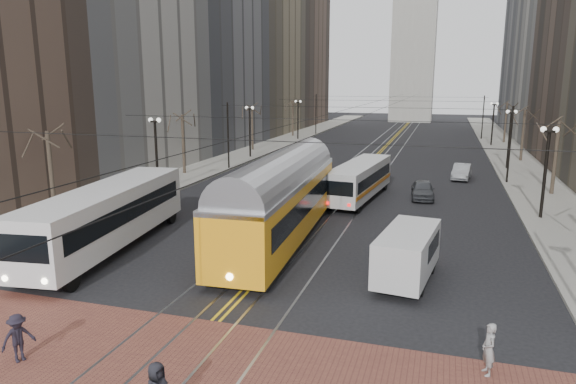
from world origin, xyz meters
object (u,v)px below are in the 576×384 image
Objects in this scene: cargo_van at (407,256)px; sedan_silver at (462,172)px; transit_bus at (108,219)px; pedestrian_b at (489,349)px; sedan_grey at (423,190)px; pedestrian_d at (18,338)px; rear_bus at (360,181)px; streetcar at (281,207)px.

sedan_silver is (2.89, 26.16, -0.47)m from cargo_van.
transit_bus is 8.11× the size of pedestrian_b.
pedestrian_d is (-10.91, -27.26, 0.10)m from sedan_grey.
sedan_grey is 2.60× the size of pedestrian_d.
rear_bus is 4.80m from sedan_grey.
pedestrian_b is (2.86, -6.78, -0.33)m from cargo_van.
transit_bus is 11.03m from pedestrian_d.
cargo_van is 17.01m from sedan_grey.
sedan_grey is 29.36m from pedestrian_d.
streetcar is at bearing -96.53° from rear_bus.
pedestrian_b is at bearing -87.33° from sedan_grey.
pedestrian_b is (17.98, -6.72, -0.82)m from transit_bus.
pedestrian_d is (-6.46, -25.57, -0.57)m from rear_bus.
pedestrian_d reaches higher than sedan_silver.
streetcar reaches higher than pedestrian_d.
cargo_van reaches higher than pedestrian_d.
sedan_grey is (6.95, 12.96, -1.18)m from streetcar.
streetcar reaches higher than transit_bus.
rear_bus is at bearing -117.71° from sedan_silver.
cargo_van is (15.12, 0.06, -0.49)m from transit_bus.
sedan_grey reaches higher than sedan_silver.
sedan_silver is 2.55× the size of pedestrian_b.
rear_bus reaches higher than sedan_silver.
transit_bus reaches higher than sedan_silver.
pedestrian_b is (9.92, -10.82, -1.05)m from streetcar.
streetcar reaches higher than sedan_silver.
streetcar is 14.76m from sedan_grey.
transit_bus reaches higher than pedestrian_b.
cargo_van is 3.21× the size of pedestrian_b.
sedan_silver is at bearing 61.57° from rear_bus.
pedestrian_d is (-11.02, -10.26, -0.35)m from cargo_van.
cargo_van is at bearing -67.44° from rear_bus.
pedestrian_d is (-3.96, -14.30, -1.08)m from streetcar.
cargo_van is at bearing -173.18° from pedestrian_b.
transit_bus is at bearing -118.49° from rear_bus.
transit_bus is 15.13m from cargo_van.
streetcar is at bearing 11.37° from pedestrian_d.
sedan_grey is 9.64m from sedan_silver.
cargo_van is at bearing -6.98° from transit_bus.
pedestrian_b is (-0.03, -32.94, 0.14)m from sedan_silver.
pedestrian_b is at bearing -49.10° from pedestrian_d.
pedestrian_d reaches higher than sedan_grey.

